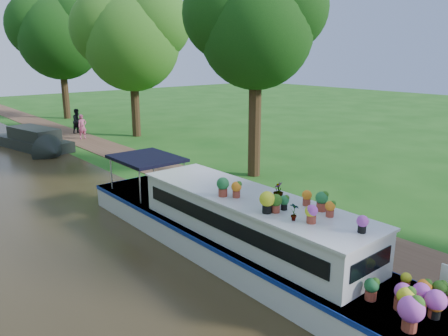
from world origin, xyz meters
TOP-DOWN VIEW (x-y plane):
  - ground at (0.00, 0.00)m, footprint 100.00×100.00m
  - canal_water at (-6.00, 0.00)m, footprint 10.00×100.00m
  - towpath at (1.20, 0.00)m, footprint 2.20×100.00m
  - plant_boat at (-2.25, -3.17)m, footprint 2.29×13.52m
  - tree_near_overhang at (3.79, 3.06)m, footprint 5.52×5.28m
  - tree_near_mid at (4.48, 15.08)m, footprint 6.90×6.60m
  - tree_near_far at (3.98, 26.09)m, footprint 7.59×7.26m
  - second_boat at (-2.06, 15.03)m, footprint 2.99×6.79m
  - pedestrian_pink at (1.31, 16.25)m, footprint 0.59×0.40m
  - pedestrian_dark at (1.90, 18.44)m, footprint 0.97×0.87m
  - verge_plant at (-0.60, -1.73)m, footprint 0.50×0.47m

SIDE VIEW (x-z plane):
  - ground at x=0.00m, z-range 0.00..0.00m
  - canal_water at x=-6.00m, z-range 0.00..0.02m
  - towpath at x=1.20m, z-range 0.00..0.03m
  - verge_plant at x=-0.60m, z-range 0.00..0.44m
  - second_boat at x=-2.06m, z-range -0.12..1.14m
  - pedestrian_pink at x=1.31m, z-range 0.03..1.60m
  - plant_boat at x=-2.25m, z-range -0.30..2.00m
  - pedestrian_dark at x=1.90m, z-range 0.03..1.69m
  - tree_near_mid at x=4.48m, z-range 1.74..11.14m
  - tree_near_overhang at x=3.79m, z-range 2.11..11.10m
  - tree_near_far at x=3.98m, z-range 1.90..12.20m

